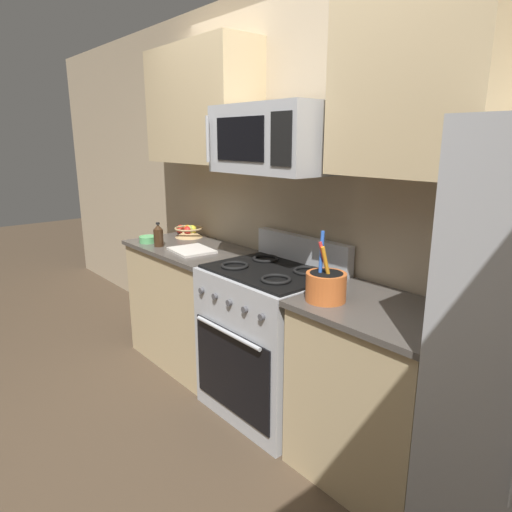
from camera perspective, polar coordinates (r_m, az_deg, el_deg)
name	(u,v)px	position (r m, az deg, el deg)	size (l,w,h in m)	color
ground_plane	(183,451)	(2.74, -9.28, -23.22)	(16.00, 16.00, 0.00)	#473828
wall_back	(314,201)	(2.85, 7.39, 6.92)	(8.00, 0.10, 2.60)	tan
counter_left	(191,304)	(3.49, -8.21, -5.99)	(1.00, 0.59, 0.91)	tan
range_oven	(270,340)	(2.83, 1.77, -10.53)	(0.76, 0.64, 1.09)	#B2B5BA
counter_right	(374,394)	(2.39, 14.75, -16.51)	(0.75, 0.59, 0.91)	tan
microwave	(275,139)	(2.58, 2.42, 14.56)	(0.72, 0.44, 0.37)	#B2B5BA
upper_cabinets_left	(201,105)	(3.36, -6.96, 18.39)	(0.99, 0.34, 0.79)	tan
upper_cabinets_right	(418,84)	(2.19, 19.79, 19.80)	(0.74, 0.34, 0.79)	tan
utensil_crock	(326,285)	(2.21, 8.84, -3.70)	(0.20, 0.20, 0.34)	#D1662D
fruit_basket	(189,231)	(3.65, -8.48, 3.10)	(0.23, 0.23, 0.10)	tan
apple_loose	(181,229)	(3.80, -9.52, 3.35)	(0.07, 0.07, 0.07)	red
cutting_board	(192,250)	(3.19, -8.13, 0.74)	(0.30, 0.25, 0.02)	silver
bottle_soy	(158,236)	(3.37, -12.24, 2.54)	(0.07, 0.07, 0.18)	#382314
prep_bowl	(148,239)	(3.52, -13.51, 2.09)	(0.13, 0.13, 0.05)	#59AD66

